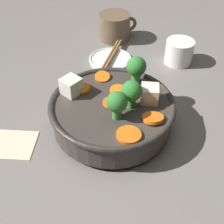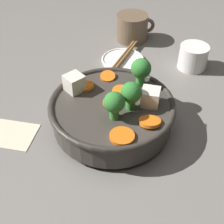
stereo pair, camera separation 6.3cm
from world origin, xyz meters
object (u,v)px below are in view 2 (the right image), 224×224
stirfry_bowl (113,110)px  side_saucer (123,60)px  tea_cup (193,57)px  chopsticks_pair (123,57)px  dark_mug (132,27)px

stirfry_bowl → side_saucer: 0.25m
side_saucer → tea_cup: tea_cup is taller
tea_cup → chopsticks_pair: bearing=166.9°
stirfry_bowl → tea_cup: bearing=41.3°
stirfry_bowl → chopsticks_pair: stirfry_bowl is taller
stirfry_bowl → chopsticks_pair: bearing=77.7°
side_saucer → chopsticks_pair: chopsticks_pair is taller
stirfry_bowl → tea_cup: 0.31m
tea_cup → chopsticks_pair: (-0.18, 0.04, -0.02)m
side_saucer → stirfry_bowl: bearing=-102.3°
chopsticks_pair → stirfry_bowl: bearing=-102.3°
stirfry_bowl → side_saucer: stirfry_bowl is taller
stirfry_bowl → side_saucer: (0.05, 0.24, -0.04)m
stirfry_bowl → dark_mug: size_ratio=2.24×
chopsticks_pair → dark_mug: bearing=70.6°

